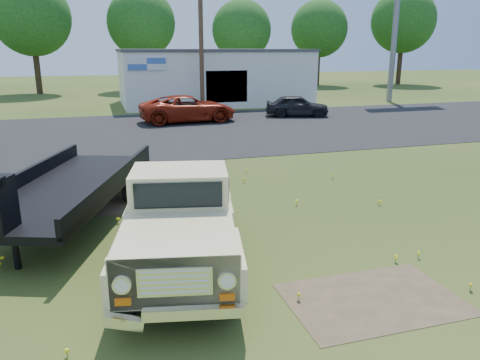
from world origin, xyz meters
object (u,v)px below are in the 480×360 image
at_px(vintage_pickup_truck, 181,218).
at_px(flatbed_trailer, 69,182).
at_px(red_pickup, 188,109).
at_px(dark_sedan, 297,106).

xyz_separation_m(vintage_pickup_truck, flatbed_trailer, (-2.22, 3.42, -0.01)).
relative_size(red_pickup, dark_sedan, 1.41).
bearing_deg(vintage_pickup_truck, dark_sedan, 72.16).
height_order(vintage_pickup_truck, flatbed_trailer, vintage_pickup_truck).
bearing_deg(red_pickup, vintage_pickup_truck, 165.19).
bearing_deg(flatbed_trailer, red_pickup, 88.66).
bearing_deg(flatbed_trailer, vintage_pickup_truck, -37.19).
bearing_deg(flatbed_trailer, dark_sedan, 69.93).
bearing_deg(vintage_pickup_truck, flatbed_trailer, 134.72).
distance_m(vintage_pickup_truck, red_pickup, 19.05).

